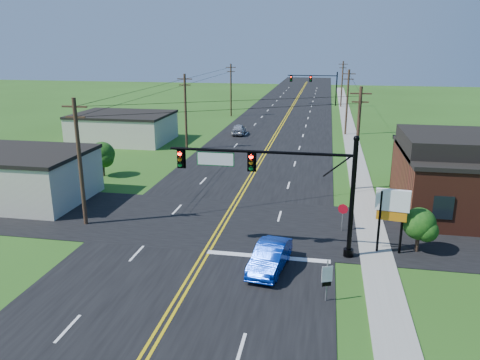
% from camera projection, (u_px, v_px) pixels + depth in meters
% --- Properties ---
extents(ground, '(260.00, 260.00, 0.00)m').
position_uv_depth(ground, '(167.00, 314.00, 22.42)').
color(ground, '#254B15').
rests_on(ground, ground).
extents(road_main, '(16.00, 220.00, 0.04)m').
position_uv_depth(road_main, '(277.00, 130.00, 69.57)').
color(road_main, black).
rests_on(road_main, ground).
extents(road_cross, '(70.00, 10.00, 0.04)m').
position_uv_depth(road_cross, '(221.00, 223.00, 33.73)').
color(road_cross, black).
rests_on(road_cross, ground).
extents(sidewalk, '(2.00, 160.00, 0.08)m').
position_uv_depth(sidewalk, '(353.00, 146.00, 58.29)').
color(sidewalk, gray).
rests_on(sidewalk, ground).
extents(signal_mast_main, '(11.30, 0.60, 7.48)m').
position_uv_depth(signal_mast_main, '(277.00, 178.00, 27.86)').
color(signal_mast_main, black).
rests_on(signal_mast_main, ground).
extents(signal_mast_far, '(10.98, 0.60, 7.48)m').
position_uv_depth(signal_mast_far, '(315.00, 83.00, 95.80)').
color(signal_mast_far, black).
rests_on(signal_mast_far, ground).
extents(cream_bldg_near, '(10.20, 8.20, 4.10)m').
position_uv_depth(cream_bldg_near, '(23.00, 176.00, 38.01)').
color(cream_bldg_near, silver).
rests_on(cream_bldg_near, ground).
extents(cream_bldg_far, '(12.20, 9.20, 3.70)m').
position_uv_depth(cream_bldg_far, '(123.00, 127.00, 61.05)').
color(cream_bldg_far, silver).
rests_on(cream_bldg_far, ground).
extents(utility_pole_left_a, '(1.80, 0.28, 9.00)m').
position_uv_depth(utility_pole_left_a, '(80.00, 160.00, 32.17)').
color(utility_pole_left_a, '#362718').
rests_on(utility_pole_left_a, ground).
extents(utility_pole_left_b, '(1.80, 0.28, 9.00)m').
position_uv_depth(utility_pole_left_b, '(186.00, 110.00, 55.75)').
color(utility_pole_left_b, '#362718').
rests_on(utility_pole_left_b, ground).
extents(utility_pole_left_c, '(1.80, 0.28, 9.00)m').
position_uv_depth(utility_pole_left_c, '(231.00, 89.00, 81.21)').
color(utility_pole_left_c, '#362718').
rests_on(utility_pole_left_c, ground).
extents(utility_pole_right_a, '(1.80, 0.28, 9.00)m').
position_uv_depth(utility_pole_right_a, '(358.00, 137.00, 40.12)').
color(utility_pole_right_a, '#362718').
rests_on(utility_pole_right_a, ground).
extents(utility_pole_right_b, '(1.80, 0.28, 9.00)m').
position_uv_depth(utility_pole_right_b, '(347.00, 101.00, 64.64)').
color(utility_pole_right_b, '#362718').
rests_on(utility_pole_right_b, ground).
extents(utility_pole_right_c, '(1.80, 0.28, 9.00)m').
position_uv_depth(utility_pole_right_c, '(342.00, 83.00, 92.93)').
color(utility_pole_right_c, '#362718').
rests_on(utility_pole_right_c, ground).
extents(tree_right_back, '(3.00, 3.00, 4.10)m').
position_uv_depth(tree_right_back, '(422.00, 154.00, 43.41)').
color(tree_right_back, '#362718').
rests_on(tree_right_back, ground).
extents(shrub_corner, '(2.00, 2.00, 2.86)m').
position_uv_depth(shrub_corner, '(419.00, 224.00, 28.58)').
color(shrub_corner, '#362718').
rests_on(shrub_corner, ground).
extents(tree_left, '(2.40, 2.40, 3.37)m').
position_uv_depth(tree_left, '(102.00, 154.00, 45.00)').
color(tree_left, '#362718').
rests_on(tree_left, ground).
extents(blue_car, '(2.25, 4.79, 1.52)m').
position_uv_depth(blue_car, '(270.00, 258.00, 26.57)').
color(blue_car, '#072DA9').
rests_on(blue_car, ground).
extents(distant_car, '(2.09, 4.47, 1.48)m').
position_uv_depth(distant_car, '(239.00, 129.00, 65.80)').
color(distant_car, '#B3B2B8').
rests_on(distant_car, ground).
extents(route_sign, '(0.53, 0.25, 2.26)m').
position_uv_depth(route_sign, '(327.00, 278.00, 23.14)').
color(route_sign, slate).
rests_on(route_sign, ground).
extents(stop_sign, '(0.70, 0.21, 1.99)m').
position_uv_depth(stop_sign, '(343.00, 212.00, 31.82)').
color(stop_sign, slate).
rests_on(stop_sign, ground).
extents(pylon_sign, '(2.01, 0.55, 4.10)m').
position_uv_depth(pylon_sign, '(392.00, 207.00, 28.09)').
color(pylon_sign, black).
rests_on(pylon_sign, ground).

